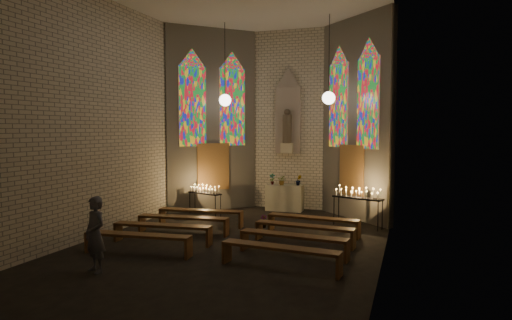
{
  "coord_description": "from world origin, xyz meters",
  "views": [
    {
      "loc": [
        4.61,
        -11.4,
        3.18
      ],
      "look_at": [
        0.16,
        1.57,
        2.22
      ],
      "focal_mm": 32.0,
      "sensor_mm": 36.0,
      "label": 1
    }
  ],
  "objects_px": {
    "aisle_flower_pot": "(264,221)",
    "votive_stand_right": "(358,195)",
    "votive_stand_left": "(205,191)",
    "altar": "(285,198)",
    "visitor": "(95,234)"
  },
  "relations": [
    {
      "from": "altar",
      "to": "visitor",
      "type": "relative_size",
      "value": 0.83
    },
    {
      "from": "altar",
      "to": "votive_stand_left",
      "type": "bearing_deg",
      "value": -143.61
    },
    {
      "from": "aisle_flower_pot",
      "to": "votive_stand_left",
      "type": "distance_m",
      "value": 3.04
    },
    {
      "from": "votive_stand_left",
      "to": "votive_stand_right",
      "type": "bearing_deg",
      "value": 17.54
    },
    {
      "from": "altar",
      "to": "aisle_flower_pot",
      "type": "xyz_separation_m",
      "value": [
        0.16,
        -3.12,
        -0.3
      ]
    },
    {
      "from": "votive_stand_left",
      "to": "votive_stand_right",
      "type": "xyz_separation_m",
      "value": [
        5.51,
        -0.24,
        0.15
      ]
    },
    {
      "from": "altar",
      "to": "votive_stand_left",
      "type": "xyz_separation_m",
      "value": [
        -2.51,
        -1.85,
        0.39
      ]
    },
    {
      "from": "votive_stand_right",
      "to": "visitor",
      "type": "xyz_separation_m",
      "value": [
        -4.95,
        -6.55,
        -0.2
      ]
    },
    {
      "from": "votive_stand_left",
      "to": "votive_stand_right",
      "type": "relative_size",
      "value": 0.86
    },
    {
      "from": "altar",
      "to": "visitor",
      "type": "distance_m",
      "value": 8.87
    },
    {
      "from": "aisle_flower_pot",
      "to": "visitor",
      "type": "xyz_separation_m",
      "value": [
        -2.11,
        -5.52,
        0.65
      ]
    },
    {
      "from": "aisle_flower_pot",
      "to": "votive_stand_right",
      "type": "distance_m",
      "value": 3.14
    },
    {
      "from": "altar",
      "to": "aisle_flower_pot",
      "type": "height_order",
      "value": "altar"
    },
    {
      "from": "altar",
      "to": "votive_stand_right",
      "type": "distance_m",
      "value": 3.7
    },
    {
      "from": "aisle_flower_pot",
      "to": "votive_stand_left",
      "type": "bearing_deg",
      "value": 154.56
    }
  ]
}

